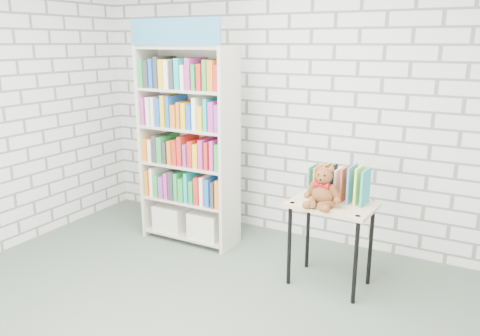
% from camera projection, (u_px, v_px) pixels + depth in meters
% --- Properties ---
extents(ground, '(4.50, 4.50, 0.00)m').
position_uv_depth(ground, '(175.00, 325.00, 3.42)').
color(ground, '#4C5A4C').
rests_on(ground, ground).
extents(room_shell, '(4.52, 4.02, 2.81)m').
position_uv_depth(room_shell, '(165.00, 77.00, 2.95)').
color(room_shell, silver).
rests_on(room_shell, ground).
extents(bookshelf, '(0.98, 0.38, 2.21)m').
position_uv_depth(bookshelf, '(189.00, 145.00, 4.66)').
color(bookshelf, beige).
rests_on(bookshelf, ground).
extents(display_table, '(0.71, 0.52, 0.73)m').
position_uv_depth(display_table, '(332.00, 215.00, 3.84)').
color(display_table, '#D3B17F').
rests_on(display_table, ground).
extents(table_books, '(0.49, 0.24, 0.28)m').
position_uv_depth(table_books, '(338.00, 183.00, 3.87)').
color(table_books, teal).
rests_on(table_books, display_table).
extents(teddy_bear, '(0.31, 0.28, 0.33)m').
position_uv_depth(teddy_bear, '(323.00, 190.00, 3.72)').
color(teddy_bear, brown).
rests_on(teddy_bear, display_table).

